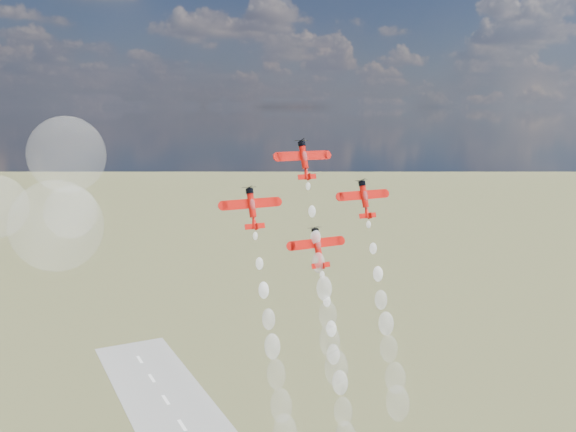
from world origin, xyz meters
The scene contains 8 objects.
plane_lead centered at (16.17, 15.20, 92.21)m, with size 13.46×5.78×9.29m.
plane_left centered at (0.99, 11.72, 82.17)m, with size 13.46×5.78×9.29m.
plane_right centered at (31.36, 11.72, 82.17)m, with size 13.46×5.78×9.29m.
plane_slot centered at (16.17, 8.23, 72.13)m, with size 13.46×5.78×9.29m.
smoke_trail_lead centered at (15.91, 1.81, 53.67)m, with size 5.14×17.16×43.34m.
smoke_trail_left centered at (1.22, -1.69, 43.09)m, with size 5.10×17.01×44.29m.
smoke_trail_right centered at (31.17, -1.98, 43.47)m, with size 5.58×17.61×43.59m.
smoke_trail_slot centered at (15.98, -5.25, 33.38)m, with size 5.12×17.46×43.10m.
Camera 1 is at (-52.71, -113.03, 104.43)m, focal length 38.00 mm.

